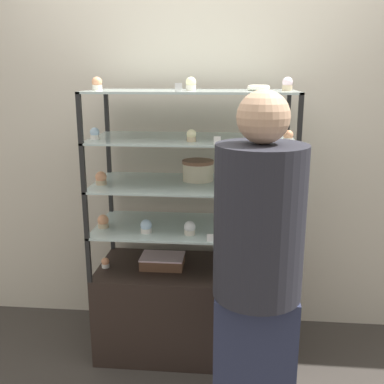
% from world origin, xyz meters
% --- Properties ---
extents(ground_plane, '(20.00, 20.00, 0.00)m').
position_xyz_m(ground_plane, '(0.00, 0.00, 0.00)').
color(ground_plane, '#38332D').
extents(back_wall, '(8.00, 0.05, 2.60)m').
position_xyz_m(back_wall, '(0.00, 0.41, 1.30)').
color(back_wall, beige).
rests_on(back_wall, ground_plane).
extents(display_base, '(1.15, 0.53, 0.56)m').
position_xyz_m(display_base, '(0.00, 0.00, 0.28)').
color(display_base, black).
rests_on(display_base, ground_plane).
extents(display_riser_lower, '(1.15, 0.53, 0.27)m').
position_xyz_m(display_riser_lower, '(0.00, 0.00, 0.81)').
color(display_riser_lower, black).
rests_on(display_riser_lower, display_base).
extents(display_riser_middle, '(1.15, 0.53, 0.27)m').
position_xyz_m(display_riser_middle, '(0.00, 0.00, 1.08)').
color(display_riser_middle, black).
rests_on(display_riser_middle, display_riser_lower).
extents(display_riser_upper, '(1.15, 0.53, 0.27)m').
position_xyz_m(display_riser_upper, '(0.00, 0.00, 1.34)').
color(display_riser_upper, black).
rests_on(display_riser_upper, display_riser_middle).
extents(display_riser_top, '(1.15, 0.53, 0.27)m').
position_xyz_m(display_riser_top, '(0.00, 0.00, 1.61)').
color(display_riser_top, black).
rests_on(display_riser_top, display_riser_upper).
extents(layer_cake_centerpiece, '(0.19, 0.19, 0.12)m').
position_xyz_m(layer_cake_centerpiece, '(0.03, 0.07, 1.15)').
color(layer_cake_centerpiece, beige).
rests_on(layer_cake_centerpiece, display_riser_middle).
extents(sheet_cake_frosted, '(0.26, 0.18, 0.07)m').
position_xyz_m(sheet_cake_frosted, '(-0.18, -0.01, 0.59)').
color(sheet_cake_frosted, brown).
rests_on(sheet_cake_frosted, display_base).
extents(cupcake_0, '(0.05, 0.05, 0.06)m').
position_xyz_m(cupcake_0, '(-0.53, -0.05, 0.59)').
color(cupcake_0, white).
rests_on(cupcake_0, display_base).
extents(cupcake_1, '(0.05, 0.05, 0.06)m').
position_xyz_m(cupcake_1, '(0.16, -0.06, 0.59)').
color(cupcake_1, '#CCB28C').
rests_on(cupcake_1, display_base).
extents(cupcake_2, '(0.05, 0.05, 0.06)m').
position_xyz_m(cupcake_2, '(0.53, -0.08, 0.59)').
color(cupcake_2, '#CCB28C').
rests_on(cupcake_2, display_base).
extents(price_tag_0, '(0.04, 0.00, 0.04)m').
position_xyz_m(price_tag_0, '(0.20, -0.25, 0.58)').
color(price_tag_0, white).
rests_on(price_tag_0, display_base).
extents(cupcake_3, '(0.07, 0.07, 0.08)m').
position_xyz_m(cupcake_3, '(-0.52, -0.07, 0.86)').
color(cupcake_3, '#CCB28C').
rests_on(cupcake_3, display_riser_lower).
extents(cupcake_4, '(0.07, 0.07, 0.08)m').
position_xyz_m(cupcake_4, '(-0.25, -0.14, 0.86)').
color(cupcake_4, white).
rests_on(cupcake_4, display_riser_lower).
extents(cupcake_5, '(0.07, 0.07, 0.08)m').
position_xyz_m(cupcake_5, '(-0.00, -0.14, 0.86)').
color(cupcake_5, beige).
rests_on(cupcake_5, display_riser_lower).
extents(cupcake_6, '(0.07, 0.07, 0.08)m').
position_xyz_m(cupcake_6, '(0.27, -0.07, 0.86)').
color(cupcake_6, beige).
rests_on(cupcake_6, display_riser_lower).
extents(cupcake_7, '(0.07, 0.07, 0.08)m').
position_xyz_m(cupcake_7, '(0.52, -0.12, 0.86)').
color(cupcake_7, white).
rests_on(cupcake_7, display_riser_lower).
extents(price_tag_1, '(0.04, 0.00, 0.04)m').
position_xyz_m(price_tag_1, '(0.12, -0.25, 0.85)').
color(price_tag_1, white).
rests_on(price_tag_1, display_riser_lower).
extents(cupcake_8, '(0.07, 0.07, 0.08)m').
position_xyz_m(cupcake_8, '(-0.52, -0.08, 1.13)').
color(cupcake_8, '#CCB28C').
rests_on(cupcake_8, display_riser_middle).
extents(cupcake_9, '(0.07, 0.07, 0.08)m').
position_xyz_m(cupcake_9, '(0.53, -0.05, 1.13)').
color(cupcake_9, '#CCB28C').
rests_on(cupcake_9, display_riser_middle).
extents(price_tag_2, '(0.04, 0.00, 0.04)m').
position_xyz_m(price_tag_2, '(0.17, -0.25, 1.11)').
color(price_tag_2, white).
rests_on(price_tag_2, display_riser_middle).
extents(cupcake_10, '(0.05, 0.05, 0.07)m').
position_xyz_m(cupcake_10, '(-0.53, -0.11, 1.39)').
color(cupcake_10, white).
rests_on(cupcake_10, display_riser_upper).
extents(cupcake_11, '(0.05, 0.05, 0.07)m').
position_xyz_m(cupcake_11, '(0.01, -0.14, 1.39)').
color(cupcake_11, '#CCB28C').
rests_on(cupcake_11, display_riser_upper).
extents(cupcake_12, '(0.05, 0.05, 0.07)m').
position_xyz_m(cupcake_12, '(0.53, -0.12, 1.39)').
color(cupcake_12, beige).
rests_on(cupcake_12, display_riser_upper).
extents(price_tag_3, '(0.04, 0.00, 0.04)m').
position_xyz_m(price_tag_3, '(0.15, -0.25, 1.38)').
color(price_tag_3, white).
rests_on(price_tag_3, display_riser_upper).
extents(cupcake_13, '(0.06, 0.06, 0.07)m').
position_xyz_m(cupcake_13, '(-0.51, -0.08, 1.66)').
color(cupcake_13, beige).
rests_on(cupcake_13, display_riser_top).
extents(cupcake_14, '(0.06, 0.06, 0.07)m').
position_xyz_m(cupcake_14, '(-0.00, -0.06, 1.66)').
color(cupcake_14, beige).
rests_on(cupcake_14, display_riser_top).
extents(cupcake_15, '(0.06, 0.06, 0.07)m').
position_xyz_m(cupcake_15, '(0.52, -0.06, 1.66)').
color(cupcake_15, '#CCB28C').
rests_on(cupcake_15, display_riser_top).
extents(price_tag_4, '(0.04, 0.00, 0.04)m').
position_xyz_m(price_tag_4, '(-0.05, -0.25, 1.65)').
color(price_tag_4, white).
rests_on(price_tag_4, display_riser_top).
extents(donut_glazed, '(0.12, 0.12, 0.03)m').
position_xyz_m(donut_glazed, '(0.36, -0.05, 1.64)').
color(donut_glazed, '#EFE5CC').
rests_on(donut_glazed, display_riser_top).
extents(customer_figure, '(0.39, 0.39, 1.65)m').
position_xyz_m(customer_figure, '(0.35, -0.72, 0.88)').
color(customer_figure, '#282D47').
rests_on(customer_figure, ground_plane).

